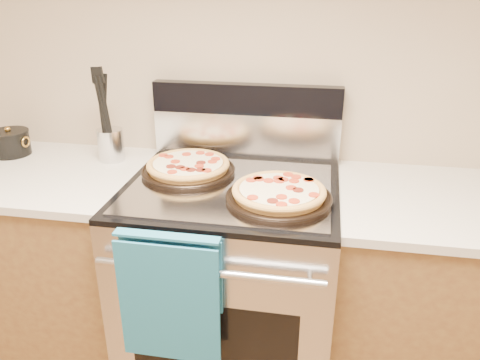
% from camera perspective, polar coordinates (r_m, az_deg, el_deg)
% --- Properties ---
extents(wall_back, '(4.00, 0.00, 4.00)m').
position_cam_1_polar(wall_back, '(1.89, 1.00, 15.73)').
color(wall_back, tan).
rests_on(wall_back, ground).
extents(range_body, '(0.76, 0.68, 0.90)m').
position_cam_1_polar(range_body, '(1.91, -0.93, -13.58)').
color(range_body, '#B7B7BC').
rests_on(range_body, ground).
extents(oven_window, '(0.56, 0.01, 0.40)m').
position_cam_1_polar(oven_window, '(1.66, -3.29, -20.38)').
color(oven_window, black).
rests_on(oven_window, range_body).
extents(cooktop, '(0.76, 0.68, 0.02)m').
position_cam_1_polar(cooktop, '(1.68, -1.03, -0.92)').
color(cooktop, black).
rests_on(cooktop, range_body).
extents(backsplash_lower, '(0.76, 0.06, 0.18)m').
position_cam_1_polar(backsplash_lower, '(1.93, 0.74, 5.52)').
color(backsplash_lower, silver).
rests_on(backsplash_lower, cooktop).
extents(backsplash_upper, '(0.76, 0.06, 0.12)m').
position_cam_1_polar(backsplash_upper, '(1.89, 0.77, 9.86)').
color(backsplash_upper, black).
rests_on(backsplash_upper, backsplash_lower).
extents(oven_handle, '(0.70, 0.03, 0.03)m').
position_cam_1_polar(oven_handle, '(1.41, -4.00, -11.16)').
color(oven_handle, silver).
rests_on(oven_handle, range_body).
extents(dish_towel, '(0.32, 0.05, 0.42)m').
position_cam_1_polar(dish_towel, '(1.50, -8.47, -13.76)').
color(dish_towel, '#196580').
rests_on(dish_towel, oven_handle).
extents(foil_sheet, '(0.70, 0.55, 0.01)m').
position_cam_1_polar(foil_sheet, '(1.65, -1.23, -0.92)').
color(foil_sheet, gray).
rests_on(foil_sheet, cooktop).
extents(cabinet_left, '(1.00, 0.62, 0.88)m').
position_cam_1_polar(cabinet_left, '(2.26, -23.64, -9.84)').
color(cabinet_left, brown).
rests_on(cabinet_left, ground).
extents(countertop_left, '(1.02, 0.64, 0.03)m').
position_cam_1_polar(countertop_left, '(2.06, -25.64, 0.91)').
color(countertop_left, beige).
rests_on(countertop_left, cabinet_left).
extents(cabinet_right, '(1.00, 0.62, 0.88)m').
position_cam_1_polar(cabinet_right, '(2.01, 25.69, -14.69)').
color(cabinet_right, brown).
rests_on(cabinet_right, ground).
extents(pepperoni_pizza_back, '(0.37, 0.37, 0.05)m').
position_cam_1_polar(pepperoni_pizza_back, '(1.77, -6.33, 1.59)').
color(pepperoni_pizza_back, '#AF7A35').
rests_on(pepperoni_pizza_back, foil_sheet).
extents(pepperoni_pizza_front, '(0.46, 0.46, 0.05)m').
position_cam_1_polar(pepperoni_pizza_front, '(1.54, 4.76, -1.66)').
color(pepperoni_pizza_front, '#AF7A35').
rests_on(pepperoni_pizza_front, foil_sheet).
extents(utensil_crock, '(0.14, 0.14, 0.13)m').
position_cam_1_polar(utensil_crock, '(1.99, -15.44, 4.17)').
color(utensil_crock, silver).
rests_on(utensil_crock, countertop_left).
extents(saucepan, '(0.17, 0.17, 0.10)m').
position_cam_1_polar(saucepan, '(2.21, -26.19, 3.99)').
color(saucepan, black).
rests_on(saucepan, countertop_left).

